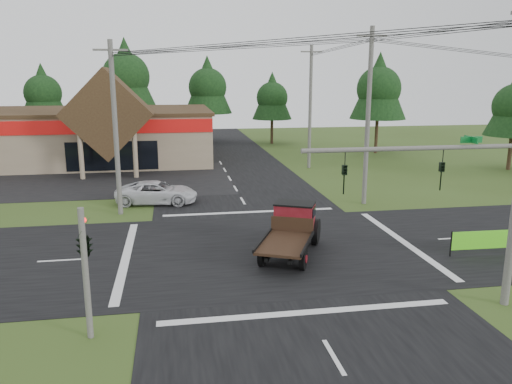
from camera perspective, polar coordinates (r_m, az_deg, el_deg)
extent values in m
plane|color=#374D1B|center=(24.97, 1.68, -6.54)|extent=(120.00, 120.00, 0.00)
cube|color=black|center=(24.97, 1.68, -6.52)|extent=(12.00, 120.00, 0.02)
cube|color=black|center=(24.97, 1.68, -6.51)|extent=(120.00, 12.00, 0.02)
cube|color=black|center=(43.93, -21.65, 1.11)|extent=(28.00, 14.00, 0.02)
cube|color=gray|center=(54.62, -21.59, 5.92)|extent=(30.00, 15.00, 5.00)
cube|color=#3B2718|center=(54.40, -21.81, 8.58)|extent=(30.40, 15.40, 0.30)
cube|color=#AD0F0D|center=(47.14, -23.60, 6.73)|extent=(30.00, 0.12, 1.20)
cube|color=#3B2718|center=(45.02, -16.53, 8.56)|extent=(7.78, 4.00, 7.78)
cylinder|color=gray|center=(44.02, -19.36, 3.95)|extent=(0.40, 0.40, 4.00)
cylinder|color=gray|center=(43.47, -13.63, 4.21)|extent=(0.40, 0.40, 4.00)
cube|color=black|center=(46.40, -16.09, 3.97)|extent=(8.00, 0.08, 2.60)
cylinder|color=#595651|center=(17.72, 17.85, 4.78)|extent=(8.00, 0.16, 0.16)
imported|color=black|center=(18.35, 20.42, 1.68)|extent=(0.16, 0.20, 1.00)
imported|color=black|center=(16.89, 10.05, 1.39)|extent=(0.16, 0.20, 1.00)
cube|color=#0C6626|center=(18.69, 23.40, 5.51)|extent=(0.80, 0.04, 0.22)
cylinder|color=#595651|center=(17.00, -18.88, -8.90)|extent=(0.20, 0.20, 4.40)
imported|color=black|center=(16.71, -19.15, -3.86)|extent=(0.53, 2.48, 1.00)
sphere|color=#FF0C0C|center=(16.80, -19.12, -3.06)|extent=(0.18, 0.18, 0.18)
cylinder|color=#595651|center=(31.43, -15.76, 6.85)|extent=(0.30, 0.30, 10.50)
cube|color=#595651|center=(31.32, -16.30, 15.33)|extent=(2.00, 0.12, 0.12)
cylinder|color=#595651|center=(33.64, 12.67, 8.24)|extent=(0.30, 0.30, 11.50)
cube|color=#595651|center=(33.64, 13.12, 17.01)|extent=(2.00, 0.12, 0.12)
cylinder|color=#595651|center=(46.90, 6.21, 9.53)|extent=(0.30, 0.30, 11.20)
cube|color=#595651|center=(46.87, 6.36, 15.65)|extent=(2.00, 0.12, 0.12)
cylinder|color=#332316|center=(67.21, -22.81, 6.32)|extent=(0.36, 0.36, 3.50)
cone|color=black|center=(66.91, -23.20, 10.61)|extent=(5.60, 5.60, 6.60)
sphere|color=black|center=(66.92, -23.17, 10.36)|extent=(4.40, 4.40, 4.40)
cylinder|color=#332316|center=(64.60, -14.34, 7.17)|extent=(0.36, 0.36, 4.55)
cone|color=black|center=(64.32, -14.67, 12.99)|extent=(7.28, 7.28, 8.58)
sphere|color=black|center=(64.32, -14.65, 12.64)|extent=(5.72, 5.72, 5.72)
cylinder|color=#332316|center=(65.57, -5.45, 7.28)|extent=(0.36, 0.36, 3.85)
cone|color=black|center=(65.26, -5.55, 12.14)|extent=(6.16, 6.16, 7.26)
sphere|color=black|center=(65.26, -5.55, 11.85)|extent=(4.84, 4.84, 4.84)
cylinder|color=#332316|center=(64.69, 1.82, 6.94)|extent=(0.36, 0.36, 3.15)
cone|color=black|center=(64.37, 1.85, 10.97)|extent=(5.04, 5.04, 5.94)
sphere|color=black|center=(64.38, 1.85, 10.73)|extent=(3.96, 3.96, 3.96)
cylinder|color=#332316|center=(58.05, 13.58, 6.25)|extent=(0.36, 0.36, 3.85)
cone|color=black|center=(57.70, 13.88, 11.73)|extent=(6.16, 6.16, 7.26)
sphere|color=black|center=(57.71, 13.86, 11.41)|extent=(4.84, 4.84, 4.84)
cylinder|color=#332316|center=(51.67, 27.02, 4.02)|extent=(0.36, 0.36, 3.15)
imported|color=silver|center=(34.34, -11.26, -0.05)|extent=(5.69, 3.18, 1.51)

